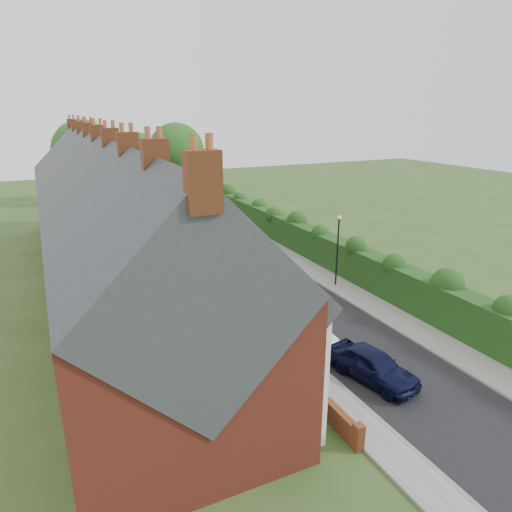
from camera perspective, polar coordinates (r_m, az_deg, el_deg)
The scene contains 24 objects.
ground at distance 28.28m, azimuth 8.85°, elevation -7.54°, with size 140.00×140.00×0.00m, color #2D4C1E.
road at distance 36.97m, azimuth -1.33°, elevation -1.10°, with size 6.00×58.00×0.02m, color black.
pavement_hedge_side at distance 38.71m, azimuth 4.22°, elevation -0.18°, with size 2.20×58.00×0.12m, color gray.
pavement_house_side at distance 35.65m, azimuth -6.99°, elevation -1.88°, with size 1.70×58.00×0.12m, color gray.
kerb_hedge_side at distance 38.23m, azimuth 2.84°, elevation -0.38°, with size 0.18×58.00×0.13m, color gray.
kerb_house_side at distance 35.89m, azimuth -5.78°, elevation -1.69°, with size 0.18×58.00×0.13m, color gray.
hedge at distance 39.16m, azimuth 6.56°, elevation 2.32°, with size 2.10×58.00×2.85m.
terrace_row at distance 32.06m, azimuth -17.81°, elevation 3.37°, with size 9.05×40.50×11.50m.
garden_wall_row at distance 34.33m, azimuth -8.06°, elevation -2.00°, with size 0.35×40.35×1.10m.
lamppost at distance 32.03m, azimuth 10.20°, elevation 1.76°, with size 0.32×0.32×5.16m.
tree_far_left at distance 62.51m, azimuth -14.44°, elevation 11.55°, with size 7.14×6.80×9.29m.
tree_far_right at distance 65.80m, azimuth -9.57°, elevation 12.68°, with size 7.98×7.60×10.31m.
tree_far_back at distance 64.53m, azimuth -20.33°, elevation 12.01°, with size 8.40×8.00×10.82m.
car_navy at distance 22.34m, azimuth 14.43°, elevation -13.09°, with size 1.80×4.47×1.52m, color black.
car_silver_a at distance 24.77m, azimuth 6.04°, elevation -9.33°, with size 1.61×4.61×1.52m, color silver.
car_silver_b at distance 27.88m, azimuth 3.19°, elevation -5.95°, with size 2.61×5.66×1.57m, color #9C9FA3.
car_white at distance 35.80m, azimuth -3.48°, elevation -0.67°, with size 1.85×4.55×1.32m, color silver.
car_green at distance 37.67m, azimuth -4.09°, elevation 0.46°, with size 1.85×4.60×1.57m, color black.
car_red at distance 42.76m, azimuth -6.83°, elevation 2.37°, with size 1.44×4.14×1.37m, color maroon.
car_beige at distance 48.81m, azimuth -10.31°, elevation 4.20°, with size 2.38×5.15×1.43m, color tan.
car_grey at distance 56.31m, azimuth -11.59°, elevation 5.94°, with size 1.98×4.87×1.41m, color #4C4D52.
car_black at distance 59.41m, azimuth -12.26°, elevation 6.52°, with size 1.69×4.21×1.43m, color black.
horse at distance 39.95m, azimuth -2.34°, elevation 1.41°, with size 0.76×1.68×1.42m, color #452B19.
horse_cart at distance 41.41m, azimuth -3.34°, elevation 2.80°, with size 1.39×3.08×2.22m.
Camera 1 is at (-14.71, -20.93, 12.06)m, focal length 32.00 mm.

